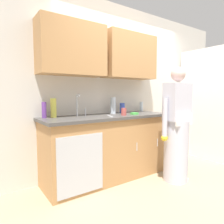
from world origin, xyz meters
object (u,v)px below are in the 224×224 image
object	(u,v)px
bottle_water_tall	(141,107)
bottle_water_short	(113,105)
sink	(84,118)
cup_by_sink	(124,112)
bottle_dish_liquid	(53,108)
sponge	(134,114)
bottle_cleaner_spray	(122,108)
knife_on_counter	(110,116)
bottle_soap	(44,110)
person_at_sink	(176,133)

from	to	relation	value
bottle_water_tall	bottle_water_short	world-z (taller)	bottle_water_short
sink	cup_by_sink	bearing A→B (deg)	-15.46
bottle_dish_liquid	cup_by_sink	size ratio (longest dim) A/B	2.39
sponge	bottle_dish_liquid	bearing A→B (deg)	164.21
bottle_cleaner_spray	knife_on_counter	size ratio (longest dim) A/B	0.67
sink	bottle_water_tall	xyz separation A→B (m)	(1.23, 0.19, 0.10)
bottle_soap	person_at_sink	bearing A→B (deg)	-27.21
person_at_sink	bottle_dish_liquid	bearing A→B (deg)	151.51
bottle_water_short	knife_on_counter	size ratio (longest dim) A/B	1.07
bottle_water_tall	bottle_cleaner_spray	world-z (taller)	bottle_water_tall
bottle_water_tall	bottle_cleaner_spray	bearing A→B (deg)	-174.21
sink	bottle_cleaner_spray	world-z (taller)	sink
sink	cup_by_sink	distance (m)	0.58
bottle_cleaner_spray	bottle_dish_liquid	size ratio (longest dim) A/B	0.64
sink	bottle_soap	bearing A→B (deg)	159.23
sink	cup_by_sink	size ratio (longest dim) A/B	4.72
bottle_soap	cup_by_sink	world-z (taller)	bottle_soap
bottle_cleaner_spray	person_at_sink	bearing A→B (deg)	-65.24
knife_on_counter	sponge	xyz separation A→B (m)	(0.43, -0.03, 0.01)
bottle_water_short	cup_by_sink	size ratio (longest dim) A/B	2.44
bottle_water_tall	bottle_water_short	distance (m)	0.64
sponge	bottle_water_short	bearing A→B (deg)	119.91
bottle_water_tall	bottle_soap	distance (m)	1.71
person_at_sink	bottle_water_tall	xyz separation A→B (m)	(0.10, 0.84, 0.33)
sponge	knife_on_counter	bearing A→B (deg)	176.55
person_at_sink	bottle_cleaner_spray	size ratio (longest dim) A/B	10.02
bottle_water_tall	sponge	world-z (taller)	bottle_water_tall
bottle_cleaner_spray	cup_by_sink	xyz separation A→B (m)	(-0.20, -0.30, -0.03)
knife_on_counter	bottle_water_short	bearing A→B (deg)	156.71
bottle_cleaner_spray	bottle_dish_liquid	xyz separation A→B (m)	(-1.13, 0.02, 0.05)
bottle_water_tall	cup_by_sink	bearing A→B (deg)	-152.53
bottle_cleaner_spray	knife_on_counter	distance (m)	0.52
bottle_soap	knife_on_counter	bearing A→B (deg)	-20.87
bottle_water_short	bottle_dish_liquid	xyz separation A→B (m)	(-0.95, 0.01, -0.00)
cup_by_sink	knife_on_counter	distance (m)	0.23
person_at_sink	bottle_soap	bearing A→B (deg)	152.79
bottle_water_short	knife_on_counter	distance (m)	0.40
sink	bottle_cleaner_spray	xyz separation A→B (m)	(0.76, 0.15, 0.10)
bottle_soap	bottle_water_tall	bearing A→B (deg)	0.34
knife_on_counter	cup_by_sink	bearing A→B (deg)	102.08
bottle_dish_liquid	sponge	xyz separation A→B (m)	(1.13, -0.32, -0.11)
cup_by_sink	sponge	size ratio (longest dim) A/B	0.96
bottle_cleaner_spray	cup_by_sink	bearing A→B (deg)	-124.28
knife_on_counter	bottle_dish_liquid	bearing A→B (deg)	-93.93
bottle_water_short	bottle_dish_liquid	size ratio (longest dim) A/B	1.02
person_at_sink	cup_by_sink	world-z (taller)	person_at_sink
sink	bottle_dish_liquid	bearing A→B (deg)	155.64
sponge	bottle_water_tall	bearing A→B (deg)	36.73
bottle_soap	bottle_dish_liquid	world-z (taller)	bottle_dish_liquid
sink	person_at_sink	world-z (taller)	person_at_sink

